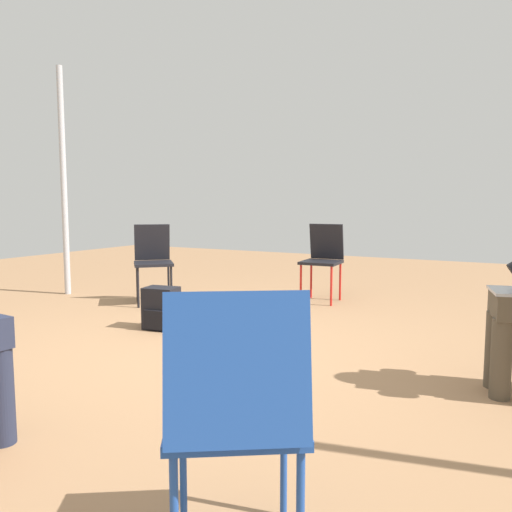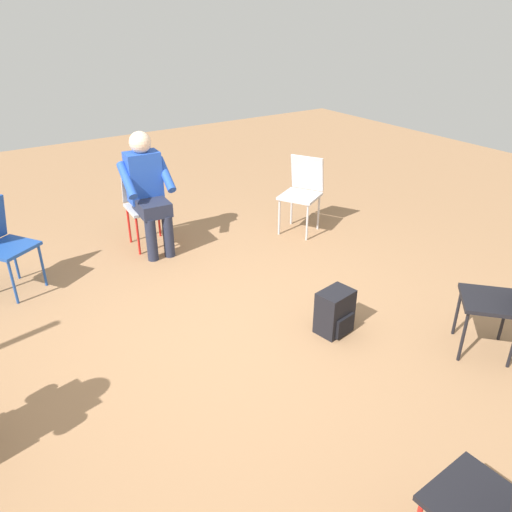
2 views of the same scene
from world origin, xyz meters
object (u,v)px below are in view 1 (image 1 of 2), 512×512
chair_northwest (153,257)px  backpack_near_laptop_user (161,311)px  chair_north (323,256)px  chair_southeast (236,408)px

chair_northwest → backpack_near_laptop_user: chair_northwest is taller
chair_north → chair_northwest: bearing=28.8°
chair_southeast → backpack_near_laptop_user: bearing=100.4°
chair_southeast → chair_north: same height
chair_southeast → chair_north: size_ratio=1.00×
chair_northwest → chair_north: same height
chair_northwest → backpack_near_laptop_user: (0.81, -0.86, -0.34)m
chair_southeast → chair_north: 4.19m
chair_southeast → backpack_near_laptop_user: 2.97m
chair_southeast → backpack_near_laptop_user: size_ratio=2.36×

